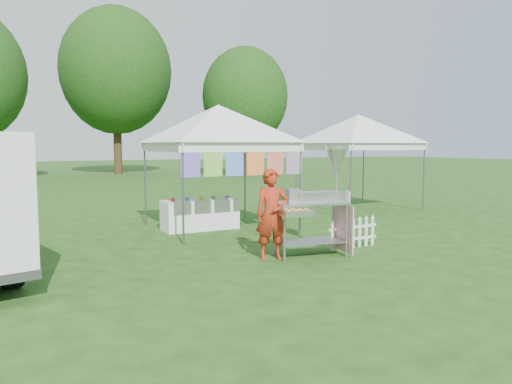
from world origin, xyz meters
TOP-DOWN VIEW (x-y plane):
  - ground at (0.00, 0.00)m, footprint 120.00×120.00m
  - canopy_main at (0.00, 3.49)m, footprint 4.24×4.24m
  - canopy_right at (5.50, 5.00)m, footprint 4.24×4.24m
  - tree_mid at (3.00, 28.00)m, footprint 7.60×7.60m
  - tree_right at (10.00, 22.00)m, footprint 5.60×5.60m
  - donut_cart at (0.49, -0.06)m, footprint 1.58×0.98m
  - vendor at (-0.48, 0.07)m, footprint 0.67×0.53m
  - picket_fence at (1.43, 0.16)m, footprint 1.26×0.14m
  - display_table at (-0.44, 3.65)m, footprint 1.80×0.70m

SIDE VIEW (x-z plane):
  - ground at x=0.00m, z-range 0.00..0.00m
  - picket_fence at x=1.43m, z-range 0.01..0.57m
  - display_table at x=-0.44m, z-range 0.00..0.72m
  - vendor at x=-0.48m, z-range 0.00..1.62m
  - donut_cart at x=0.49m, z-range 0.18..2.20m
  - canopy_main at x=0.00m, z-range 1.26..4.71m
  - canopy_right at x=5.50m, z-range 1.27..4.72m
  - tree_right at x=10.00m, z-range 0.97..9.39m
  - tree_mid at x=3.00m, z-range 1.38..12.90m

